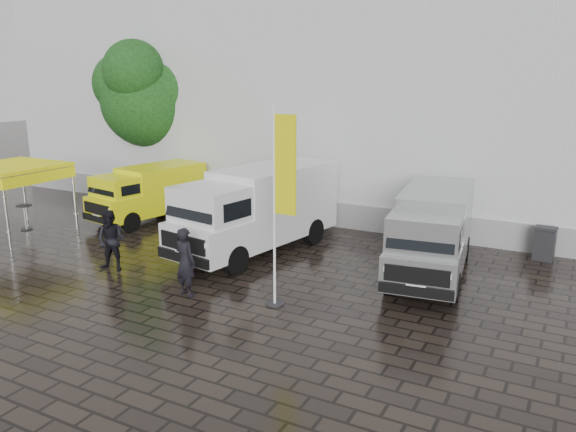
% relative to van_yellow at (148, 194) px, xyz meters
% --- Properties ---
extents(ground, '(120.00, 120.00, 0.00)m').
position_rel_van_yellow_xyz_m(ground, '(9.05, -5.14, -1.14)').
color(ground, black).
rests_on(ground, ground).
extents(exhibition_hall, '(44.00, 16.00, 12.00)m').
position_rel_van_yellow_xyz_m(exhibition_hall, '(11.05, 10.86, 4.86)').
color(exhibition_hall, silver).
rests_on(exhibition_hall, ground).
extents(hall_plinth, '(44.00, 0.15, 1.00)m').
position_rel_van_yellow_xyz_m(hall_plinth, '(11.05, 2.81, -0.64)').
color(hall_plinth, gray).
rests_on(hall_plinth, ground).
extents(van_yellow, '(2.75, 5.19, 2.27)m').
position_rel_van_yellow_xyz_m(van_yellow, '(0.00, 0.00, 0.00)').
color(van_yellow, '#E4E90C').
rests_on(van_yellow, ground).
extents(van_white, '(3.34, 6.97, 2.90)m').
position_rel_van_yellow_xyz_m(van_white, '(6.26, -1.58, 0.31)').
color(van_white, silver).
rests_on(van_white, ground).
extents(van_silver, '(2.69, 6.14, 2.58)m').
position_rel_van_yellow_xyz_m(van_silver, '(12.18, -1.09, 0.15)').
color(van_silver, '#A0A3A4').
rests_on(van_silver, ground).
extents(canopy_tent, '(3.19, 3.19, 2.70)m').
position_rel_van_yellow_xyz_m(canopy_tent, '(-3.12, -3.98, 1.39)').
color(canopy_tent, silver).
rests_on(canopy_tent, ground).
extents(flagpole, '(0.88, 0.50, 5.29)m').
position_rel_van_yellow_xyz_m(flagpole, '(9.26, -5.33, 1.84)').
color(flagpole, black).
rests_on(flagpole, ground).
extents(tree, '(4.38, 4.38, 7.86)m').
position_rel_van_yellow_xyz_m(tree, '(-2.87, 3.53, 3.91)').
color(tree, black).
rests_on(tree, ground).
extents(cocktail_table, '(0.60, 0.60, 1.00)m').
position_rel_van_yellow_xyz_m(cocktail_table, '(-3.36, -3.44, -0.64)').
color(cocktail_table, black).
rests_on(cocktail_table, ground).
extents(wheelie_bin, '(0.72, 0.72, 1.12)m').
position_rel_van_yellow_xyz_m(wheelie_bin, '(15.15, 2.22, -0.58)').
color(wheelie_bin, black).
rests_on(wheelie_bin, ground).
extents(person_front, '(0.80, 0.61, 1.96)m').
position_rel_van_yellow_xyz_m(person_front, '(6.57, -5.91, -0.16)').
color(person_front, black).
rests_on(person_front, ground).
extents(person_tent, '(1.10, 0.95, 1.93)m').
position_rel_van_yellow_xyz_m(person_tent, '(3.18, -5.31, -0.17)').
color(person_tent, black).
rests_on(person_tent, ground).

